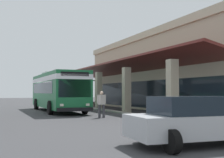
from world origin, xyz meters
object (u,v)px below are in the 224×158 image
Objects in this scene: parked_sedan_silver at (199,120)px; pedestrian at (102,103)px; transit_bus at (57,89)px; potted_palm at (91,100)px.

parked_sedan_silver is 2.73× the size of pedestrian.
transit_bus reaches higher than parked_sedan_silver.
pedestrian is at bearing -16.43° from potted_palm.
transit_bus is at bearing -37.59° from potted_palm.
potted_palm reaches higher than parked_sedan_silver.
transit_bus is 17.60m from parked_sedan_silver.
parked_sedan_silver is (17.56, 0.38, -1.10)m from transit_bus.
parked_sedan_silver is 10.19m from pedestrian.
transit_bus reaches higher than pedestrian.
transit_bus is 7.54m from pedestrian.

